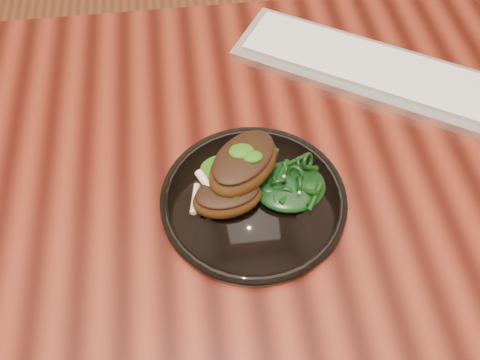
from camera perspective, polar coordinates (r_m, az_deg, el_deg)
The scene contains 7 objects.
desk at distance 0.85m, azimuth -0.19°, elevation -2.40°, with size 1.60×0.80×0.75m.
plate at distance 0.74m, azimuth 1.44°, elevation -2.11°, with size 0.26×0.26×0.02m.
lamb_chop_front at distance 0.71m, azimuth -1.40°, elevation -1.78°, with size 0.10×0.07×0.04m.
lamb_chop_back at distance 0.72m, azimuth 0.30°, elevation 1.74°, with size 0.14×0.14×0.05m.
herb_smear at distance 0.77m, azimuth -1.52°, elevation 1.42°, with size 0.07×0.05×0.00m, color #154407.
greens_heap at distance 0.73m, azimuth 5.36°, elevation -0.37°, with size 0.10×0.09×0.04m.
keyboard at distance 0.94m, azimuth 13.83°, elevation 11.37°, with size 0.46×0.37×0.02m.
Camera 1 is at (-0.06, -0.47, 1.38)m, focal length 40.00 mm.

